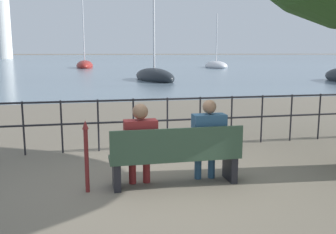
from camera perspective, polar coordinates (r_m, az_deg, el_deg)
ground_plane at (r=5.76m, az=1.07°, el=-10.13°), size 1000.00×1000.00×0.00m
harbor_water at (r=165.00m, az=-11.94°, el=8.93°), size 600.00×300.00×0.01m
park_bench at (r=5.57m, az=1.24°, el=-6.11°), size 1.96×0.45×0.90m
seated_person_left at (r=5.48m, az=-4.23°, el=-3.68°), size 0.48×0.35×1.25m
seated_person_right at (r=5.71m, az=6.15°, el=-3.07°), size 0.49×0.35×1.27m
promenade_railing at (r=7.67m, az=-2.67°, el=0.25°), size 12.06×0.04×1.05m
closed_umbrella at (r=5.39m, az=-12.34°, el=-5.31°), size 0.09×0.09×1.04m
sailboat_1 at (r=49.20m, az=7.33°, el=7.77°), size 2.92×5.95×7.23m
sailboat_4 at (r=49.90m, az=-12.57°, el=7.68°), size 2.22×6.52×8.85m
sailboat_5 at (r=26.66m, az=-2.12°, el=6.26°), size 2.91×6.02×9.99m
harbor_lighthouse at (r=128.09m, az=-24.13°, el=13.64°), size 5.35×5.35×26.57m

